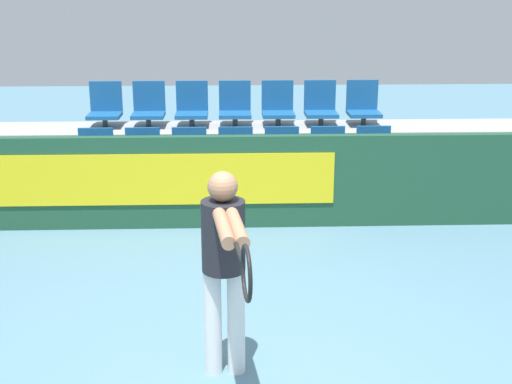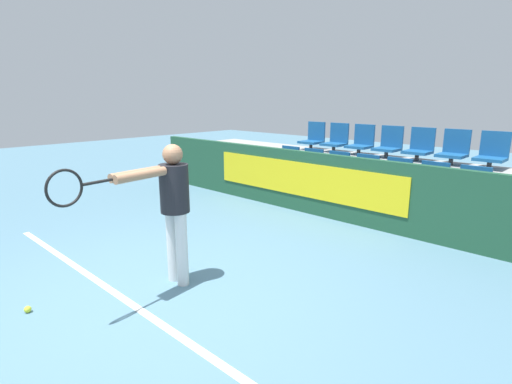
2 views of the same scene
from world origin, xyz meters
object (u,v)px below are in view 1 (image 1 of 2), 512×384
Objects in this scene: stadium_chair_12 at (321,106)px; stadium_chair_2 at (189,156)px; stadium_chair_10 at (235,107)px; stadium_chair_9 at (192,107)px; stadium_chair_13 at (363,106)px; stadium_chair_0 at (95,157)px; stadium_chair_6 at (374,154)px; stadium_chair_3 at (236,155)px; stadium_chair_5 at (328,155)px; stadium_chair_7 at (105,108)px; stadium_chair_11 at (278,107)px; stadium_chair_1 at (142,156)px; stadium_chair_4 at (282,155)px; tennis_player at (225,256)px; stadium_chair_8 at (149,107)px.

stadium_chair_2 is at bearing -152.87° from stadium_chair_12.
stadium_chair_9 is at bearing 180.00° from stadium_chair_10.
stadium_chair_13 is at bearing 0.00° from stadium_chair_9.
stadium_chair_6 is (3.47, 0.00, 0.00)m from stadium_chair_0.
stadium_chair_3 is at bearing -152.87° from stadium_chair_13.
stadium_chair_7 is at bearing 162.91° from stadium_chair_5.
stadium_chair_11 is at bearing 21.02° from stadium_chair_0.
stadium_chair_9 is (0.58, 0.89, 0.45)m from stadium_chair_1.
stadium_chair_2 is at bearing -123.05° from stadium_chair_10.
stadium_chair_1 is 1.15m from stadium_chair_7.
stadium_chair_7 is (-1.73, 0.89, 0.45)m from stadium_chair_3.
stadium_chair_9 is 1.00× the size of stadium_chair_13.
stadium_chair_4 and stadium_chair_5 have the same top height.
stadium_chair_4 and stadium_chair_6 have the same top height.
stadium_chair_12 is (0.58, 0.00, 0.00)m from stadium_chair_11.
stadium_chair_0 is 0.38× the size of tennis_player.
stadium_chair_1 is 1.00× the size of stadium_chair_4.
stadium_chair_7 reaches higher than stadium_chair_1.
stadium_chair_8 is at bearing 180.00° from stadium_chair_13.
stadium_chair_2 is at bearing 180.00° from stadium_chair_3.
stadium_chair_1 is 1.00× the size of stadium_chair_3.
stadium_chair_2 is 1.00× the size of stadium_chair_4.
stadium_chair_0 and stadium_chair_2 have the same top height.
stadium_chair_5 is at bearing 0.00° from stadium_chair_0.
stadium_chair_7 is at bearing 158.98° from stadium_chair_4.
stadium_chair_10 is (0.58, 0.00, 0.00)m from stadium_chair_9.
stadium_chair_0 is 1.15m from stadium_chair_8.
stadium_chair_9 is at bearing 0.00° from stadium_chair_7.
stadium_chair_2 is at bearing 180.00° from stadium_chair_6.
stadium_chair_7 is at bearing 180.00° from stadium_chair_11.
stadium_chair_6 is 3.61m from stadium_chair_7.
stadium_chair_1 is 2.89m from stadium_chair_6.
stadium_chair_4 is 1.00× the size of stadium_chair_9.
stadium_chair_6 is 1.00× the size of stadium_chair_10.
stadium_chair_12 is (-0.58, 0.89, 0.45)m from stadium_chair_6.
stadium_chair_7 is 1.16m from stadium_chair_9.
tennis_player is at bearing -115.00° from stadium_chair_6.
stadium_chair_6 is (1.16, 0.00, 0.00)m from stadium_chair_4.
stadium_chair_2 and stadium_chair_6 have the same top height.
stadium_chair_1 is 1.00× the size of stadium_chair_6.
stadium_chair_8 is at bearing 142.46° from stadium_chair_3.
stadium_chair_8 is 1.00× the size of stadium_chair_11.
stadium_chair_10 and stadium_chair_11 have the same top height.
stadium_chair_0 is 0.58m from stadium_chair_1.
stadium_chair_11 is at bearing 90.00° from stadium_chair_4.
tennis_player reaches higher than stadium_chair_4.
stadium_chair_7 is 1.00× the size of stadium_chair_10.
stadium_chair_11 is at bearing 0.00° from stadium_chair_9.
stadium_chair_7 reaches higher than stadium_chair_4.
stadium_chair_9 is (0.00, 0.89, 0.45)m from stadium_chair_2.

